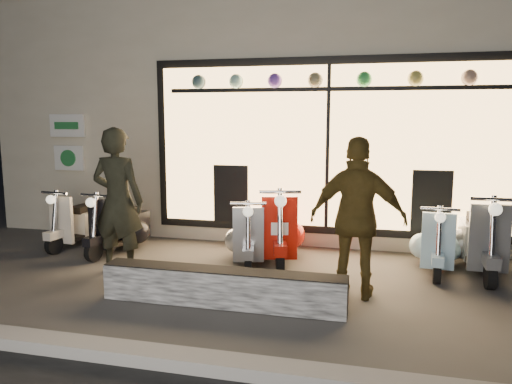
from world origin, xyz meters
TOP-DOWN VIEW (x-y plane):
  - ground at (0.00, 0.00)m, footprint 40.00×40.00m
  - kerb at (0.00, -2.00)m, footprint 40.00×0.25m
  - shop_building at (0.00, 4.98)m, footprint 10.20×6.23m
  - graffiti_barrier at (-0.03, -0.65)m, footprint 2.65×0.28m
  - scooter_silver at (-0.18, 1.02)m, footprint 0.60×1.27m
  - scooter_red at (0.19, 1.24)m, footprint 0.70×1.46m
  - scooter_black at (-2.17, 1.12)m, footprint 0.53×1.28m
  - scooter_cream at (-2.96, 1.29)m, footprint 0.49×1.24m
  - scooter_blue at (2.33, 1.29)m, footprint 0.45×1.24m
  - scooter_grey at (2.87, 1.34)m, footprint 0.47×1.44m
  - man at (-1.68, 0.15)m, footprint 0.70×0.46m
  - woman at (1.34, -0.05)m, footprint 1.09×0.52m

SIDE VIEW (x-z plane):
  - ground at x=0.00m, z-range 0.00..0.00m
  - kerb at x=0.00m, z-range 0.00..0.12m
  - graffiti_barrier at x=-0.03m, z-range 0.00..0.40m
  - scooter_cream at x=-2.96m, z-range -0.09..0.80m
  - scooter_blue at x=2.33m, z-range -0.09..0.80m
  - scooter_silver at x=-0.18m, z-range -0.09..0.81m
  - scooter_black at x=-2.17m, z-range -0.09..0.82m
  - scooter_grey at x=2.87m, z-range -0.10..0.93m
  - scooter_red at x=0.19m, z-range -0.10..0.94m
  - woman at x=1.34m, z-range 0.00..1.80m
  - man at x=-1.68m, z-range 0.00..1.88m
  - shop_building at x=0.00m, z-range 0.00..4.20m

